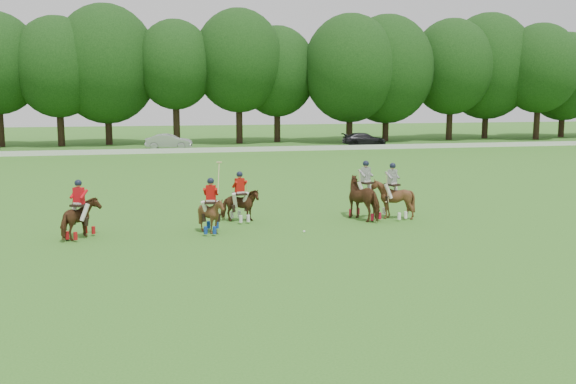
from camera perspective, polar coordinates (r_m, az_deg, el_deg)
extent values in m
plane|color=#326F1F|center=(21.20, -3.21, -5.61)|extent=(180.00, 180.00, 0.00)
cylinder|color=black|center=(70.67, -24.22, 5.70)|extent=(0.70, 0.70, 4.98)
cylinder|color=black|center=(69.33, -19.56, 5.78)|extent=(0.70, 0.70, 4.64)
ellipsoid|color=black|center=(69.32, -19.80, 10.42)|extent=(8.80, 8.80, 10.13)
cylinder|color=black|center=(69.96, -15.66, 5.84)|extent=(0.70, 0.70, 4.31)
ellipsoid|color=black|center=(69.96, -15.87, 10.88)|extent=(10.67, 10.67, 12.27)
cylinder|color=black|center=(68.41, -9.89, 6.37)|extent=(0.70, 0.70, 5.24)
ellipsoid|color=black|center=(68.42, -10.01, 11.09)|extent=(8.06, 8.06, 9.26)
cylinder|color=black|center=(69.29, -4.35, 6.47)|extent=(0.70, 0.70, 5.19)
ellipsoid|color=black|center=(69.33, -4.41, 11.56)|extent=(9.50, 9.50, 10.92)
cylinder|color=black|center=(71.42, -0.97, 6.28)|extent=(0.70, 0.70, 4.48)
ellipsoid|color=black|center=(71.40, -0.98, 10.67)|extent=(8.60, 8.60, 9.89)
cylinder|color=black|center=(70.64, 5.48, 6.11)|extent=(0.70, 0.70, 4.21)
ellipsoid|color=black|center=(70.62, 5.55, 10.89)|extent=(10.11, 10.11, 11.63)
cylinder|color=black|center=(73.49, 8.67, 6.09)|extent=(0.70, 0.70, 4.07)
ellipsoid|color=black|center=(73.47, 8.78, 10.74)|extent=(10.46, 10.46, 12.03)
cylinder|color=black|center=(76.88, 14.16, 6.31)|extent=(0.70, 0.70, 4.79)
ellipsoid|color=black|center=(76.89, 14.33, 10.74)|extent=(9.47, 9.47, 10.89)
cylinder|color=black|center=(80.81, 17.13, 6.17)|extent=(0.70, 0.70, 4.44)
ellipsoid|color=black|center=(80.82, 17.33, 10.62)|extent=(10.84, 10.84, 12.47)
cylinder|color=black|center=(80.63, 21.25, 6.10)|extent=(0.70, 0.70, 4.86)
ellipsoid|color=black|center=(80.63, 21.48, 10.21)|extent=(8.94, 8.94, 10.28)
cylinder|color=black|center=(86.19, 23.15, 5.80)|extent=(0.70, 0.70, 3.90)
ellipsoid|color=black|center=(86.16, 23.37, 9.41)|extent=(9.29, 9.29, 10.68)
cube|color=white|center=(58.58, -9.31, 3.66)|extent=(120.00, 0.10, 0.44)
imported|color=#ACACB2|center=(62.98, -10.55, 4.43)|extent=(4.60, 2.26, 1.45)
imported|color=black|center=(66.70, 6.79, 4.69)|extent=(4.63, 2.13, 1.31)
imported|color=#432612|center=(24.58, -18.01, -2.31)|extent=(1.55, 1.87, 1.44)
cube|color=black|center=(24.49, -18.06, -1.10)|extent=(0.67, 0.71, 0.08)
cylinder|color=tan|center=(24.68, -18.61, -1.24)|extent=(0.14, 0.20, 1.29)
imported|color=#432612|center=(26.53, -4.30, -1.22)|extent=(1.58, 1.43, 1.36)
cube|color=black|center=(26.45, -4.31, -0.15)|extent=(0.56, 0.65, 0.08)
cylinder|color=tan|center=(26.58, -3.71, -0.28)|extent=(0.08, 0.21, 1.29)
imported|color=#432612|center=(24.47, -6.84, -2.07)|extent=(1.35, 1.46, 1.39)
cube|color=black|center=(24.38, -6.86, -0.90)|extent=(0.54, 0.64, 0.08)
cylinder|color=tan|center=(24.21, -6.20, 1.25)|extent=(0.18, 0.76, 1.08)
imported|color=#432612|center=(27.17, 6.88, -0.55)|extent=(1.76, 2.34, 1.80)
cube|color=black|center=(27.07, 6.91, 0.84)|extent=(0.63, 0.69, 0.08)
cylinder|color=tan|center=(26.88, 6.44, 0.62)|extent=(0.11, 0.20, 1.29)
imported|color=#432612|center=(27.47, 9.21, -0.63)|extent=(1.88, 1.96, 1.68)
cube|color=black|center=(27.38, 9.24, 0.65)|extent=(0.64, 0.70, 0.08)
cylinder|color=tan|center=(27.17, 8.81, 0.43)|extent=(0.12, 0.20, 1.29)
sphere|color=white|center=(24.51, 1.44, -3.53)|extent=(0.09, 0.09, 0.09)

